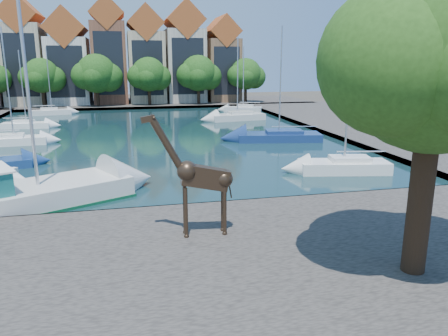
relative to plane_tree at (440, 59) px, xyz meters
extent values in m
plane|color=#38332B|center=(-7.62, 9.01, -7.67)|extent=(160.00, 160.00, 0.00)
cube|color=black|center=(-7.62, 33.01, -7.63)|extent=(38.00, 50.00, 0.08)
cube|color=#4A4540|center=(-7.62, 2.01, -7.42)|extent=(50.00, 14.00, 0.50)
cube|color=#4A4540|center=(-7.62, 65.01, -7.42)|extent=(60.00, 16.00, 0.50)
cube|color=#4A4540|center=(17.38, 33.01, -7.42)|extent=(14.00, 52.00, 0.50)
cylinder|color=#332114|center=(-0.12, 0.01, -4.42)|extent=(0.80, 0.80, 5.50)
sphere|color=#214513|center=(-0.12, 0.01, 0.25)|extent=(6.40, 6.40, 6.40)
sphere|color=#214513|center=(-1.88, -0.39, -0.07)|extent=(4.48, 4.48, 4.48)
cube|color=#B5A68B|center=(-24.62, 65.01, -0.92)|extent=(5.88, 9.00, 12.50)
cube|color=#94481D|center=(-24.62, 65.01, 6.65)|extent=(5.94, 9.18, 5.94)
cube|color=black|center=(-24.62, 60.53, -0.92)|extent=(4.80, 0.05, 9.38)
cube|color=silver|center=(-18.12, 65.01, -1.92)|extent=(6.37, 9.00, 10.50)
cube|color=#94481D|center=(-18.12, 65.01, 4.76)|extent=(6.43, 9.18, 6.43)
cube|color=black|center=(-18.12, 60.53, -1.92)|extent=(5.20, 0.05, 7.88)
cube|color=brown|center=(-11.62, 65.01, -0.67)|extent=(5.39, 9.00, 13.00)
cube|color=#94481D|center=(-11.62, 65.01, 7.04)|extent=(5.44, 9.18, 5.44)
cube|color=black|center=(-11.62, 60.53, -0.67)|extent=(4.40, 0.05, 9.75)
cube|color=tan|center=(-5.62, 65.01, -1.42)|extent=(5.88, 9.00, 11.50)
cube|color=#94481D|center=(-5.62, 65.01, 5.65)|extent=(5.94, 9.18, 5.94)
cube|color=black|center=(-5.62, 60.53, -1.42)|extent=(4.80, 0.05, 8.62)
cube|color=#BEB4A2|center=(0.88, 65.01, -1.17)|extent=(6.37, 9.00, 12.00)
cube|color=#94481D|center=(0.88, 65.01, 6.26)|extent=(6.43, 9.18, 6.43)
cube|color=black|center=(0.88, 60.53, -1.17)|extent=(5.20, 0.05, 9.00)
cube|color=brown|center=(7.38, 65.01, -1.92)|extent=(5.39, 9.00, 10.50)
cube|color=#94481D|center=(7.38, 65.01, 4.54)|extent=(5.44, 9.18, 5.44)
cube|color=black|center=(7.38, 60.53, -1.92)|extent=(4.40, 0.05, 7.88)
cylinder|color=#332114|center=(-21.62, 59.51, -5.57)|extent=(0.50, 0.50, 3.20)
sphere|color=#173910|center=(-21.62, 59.51, -2.41)|extent=(5.20, 5.20, 5.20)
sphere|color=#173910|center=(-20.06, 59.81, -2.93)|extent=(3.90, 3.90, 3.90)
sphere|color=#173910|center=(-23.05, 59.11, -2.67)|extent=(3.64, 3.64, 3.64)
cylinder|color=#332114|center=(-13.62, 59.51, -5.57)|extent=(0.50, 0.50, 3.20)
sphere|color=#173910|center=(-13.62, 59.51, -2.17)|extent=(6.00, 6.00, 6.00)
sphere|color=#173910|center=(-11.82, 59.81, -2.77)|extent=(4.50, 4.50, 4.50)
sphere|color=#173910|center=(-15.27, 59.11, -2.47)|extent=(4.20, 4.20, 4.20)
cylinder|color=#332114|center=(-5.62, 59.51, -5.57)|extent=(0.50, 0.50, 3.20)
sphere|color=#173910|center=(-5.62, 59.51, -2.35)|extent=(5.40, 5.40, 5.40)
sphere|color=#173910|center=(-4.00, 59.81, -2.89)|extent=(4.05, 4.05, 4.05)
sphere|color=#173910|center=(-7.10, 59.11, -2.62)|extent=(3.78, 3.78, 3.78)
cylinder|color=#332114|center=(2.38, 59.51, -5.57)|extent=(0.50, 0.50, 3.20)
sphere|color=#173910|center=(2.38, 59.51, -2.23)|extent=(5.80, 5.80, 5.80)
sphere|color=#173910|center=(4.12, 59.81, -2.81)|extent=(4.35, 4.35, 4.35)
sphere|color=#173910|center=(0.79, 59.11, -2.52)|extent=(4.06, 4.06, 4.06)
cylinder|color=#332114|center=(10.38, 59.51, -5.57)|extent=(0.50, 0.50, 3.20)
sphere|color=#173910|center=(10.38, 59.51, -2.41)|extent=(5.20, 5.20, 5.20)
sphere|color=#173910|center=(11.94, 59.81, -2.93)|extent=(3.90, 3.90, 3.90)
sphere|color=#173910|center=(8.95, 59.11, -2.67)|extent=(3.64, 3.64, 3.64)
cylinder|color=#322419|center=(-7.41, 4.67, -6.11)|extent=(0.16, 0.16, 2.12)
cylinder|color=#322419|center=(-7.39, 5.11, -6.11)|extent=(0.16, 0.16, 2.12)
cylinder|color=#322419|center=(-5.80, 4.60, -6.11)|extent=(0.16, 0.16, 2.12)
cylinder|color=#322419|center=(-5.78, 5.04, -6.11)|extent=(0.16, 0.16, 2.12)
cube|color=#322419|center=(-6.55, 4.85, -4.70)|extent=(2.07, 0.64, 1.24)
cylinder|color=#322419|center=(-8.05, 4.92, -3.32)|extent=(1.37, 0.36, 2.19)
cube|color=#322419|center=(-8.77, 4.95, -2.25)|extent=(0.60, 0.21, 0.33)
cube|color=silver|center=(-15.62, 11.01, -6.88)|extent=(12.60, 8.68, 1.42)
cylinder|color=#B2B2B7|center=(-14.32, 11.65, -1.04)|extent=(0.17, 0.17, 10.92)
cube|color=white|center=(-19.62, 30.32, -7.13)|extent=(5.73, 2.34, 0.91)
cube|color=white|center=(-19.62, 30.32, -6.83)|extent=(2.54, 1.54, 0.51)
cylinder|color=#B2B2B7|center=(-19.62, 30.32, -2.09)|extent=(0.12, 0.12, 9.57)
cube|color=white|center=(-20.58, 40.76, -7.19)|extent=(5.30, 2.15, 0.81)
cube|color=white|center=(-20.58, 40.76, -6.92)|extent=(2.35, 1.42, 0.45)
cylinder|color=#B2B2B7|center=(-20.58, 40.76, -3.00)|extent=(0.11, 0.11, 7.92)
cube|color=silver|center=(-19.62, 53.01, -7.14)|extent=(5.35, 2.58, 0.90)
cube|color=silver|center=(-19.62, 53.01, -6.84)|extent=(2.41, 1.59, 0.50)
cylinder|color=#B2B2B7|center=(-19.62, 53.01, -2.63)|extent=(0.12, 0.12, 8.51)
cube|color=silver|center=(4.87, 14.44, -7.08)|extent=(6.34, 3.25, 1.02)
cube|color=silver|center=(4.87, 14.44, -6.74)|extent=(2.88, 1.97, 0.57)
cylinder|color=#B2B2B7|center=(4.87, 14.44, -0.77)|extent=(0.14, 0.14, 12.07)
cube|color=navy|center=(4.63, 26.87, -7.12)|extent=(8.22, 4.11, 0.94)
cube|color=navy|center=(4.63, 26.87, -6.81)|extent=(3.72, 2.51, 0.52)
cylinder|color=#B2B2B7|center=(4.63, 26.87, -1.96)|extent=(0.13, 0.13, 9.80)
cube|color=beige|center=(4.38, 41.79, -7.09)|extent=(7.23, 3.45, 1.01)
cube|color=beige|center=(4.38, 41.79, -6.75)|extent=(3.26, 2.14, 0.56)
cylinder|color=#B2B2B7|center=(4.38, 41.79, -2.07)|extent=(0.13, 0.13, 9.47)
cube|color=silver|center=(7.38, 50.00, -7.09)|extent=(5.70, 3.79, 1.00)
cube|color=silver|center=(7.38, 50.00, -6.76)|extent=(2.68, 2.12, 0.56)
cylinder|color=#B2B2B7|center=(7.38, 50.00, -2.54)|extent=(0.13, 0.13, 8.55)
camera|label=1|loc=(-9.64, -12.12, 0.00)|focal=35.00mm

